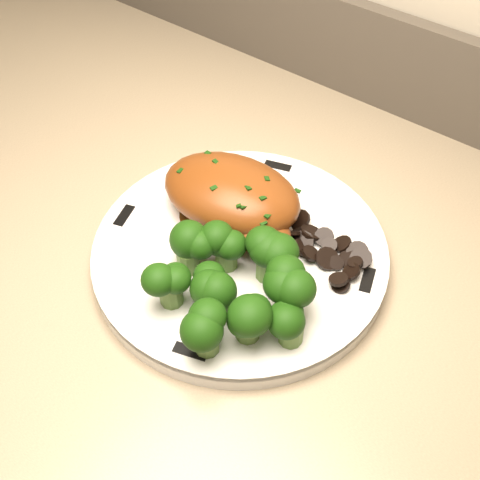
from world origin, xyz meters
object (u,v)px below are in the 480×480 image
Objects in this scene: counter at (244,453)px; chicken_breast at (234,198)px; broccoli_florets at (233,286)px; plate at (240,253)px.

chicken_breast is at bearing 142.34° from counter.
plate is at bearing 122.47° from broccoli_florets.
plate is 0.05m from chicken_breast.
chicken_breast is at bearing 127.31° from broccoli_florets.
chicken_breast is 0.11m from broccoli_florets.
counter is 0.51m from broccoli_florets.
plate is at bearing -53.85° from chicken_breast.
counter is 7.53× the size of plate.
chicken_breast is (-0.03, 0.03, 0.04)m from plate.
counter reaches higher than chicken_breast.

